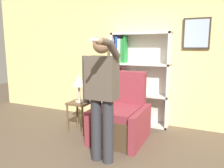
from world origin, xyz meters
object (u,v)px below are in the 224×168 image
object	(u,v)px
side_table	(80,108)
person_standing	(101,92)
armchair	(121,119)
bookcase	(134,79)
table_lamp	(79,82)

from	to	relation	value
side_table	person_standing	bearing A→B (deg)	-42.88
armchair	bookcase	bearing A→B (deg)	95.38
person_standing	armchair	bearing A→B (deg)	92.75
person_standing	table_lamp	bearing A→B (deg)	137.12
bookcase	person_standing	world-z (taller)	bookcase
person_standing	side_table	bearing A→B (deg)	137.12
person_standing	side_table	distance (m)	1.32
side_table	table_lamp	distance (m)	0.50
armchair	table_lamp	bearing A→B (deg)	-179.89
side_table	table_lamp	world-z (taller)	table_lamp
table_lamp	armchair	bearing A→B (deg)	0.11
armchair	person_standing	xyz separation A→B (m)	(0.04, -0.82, 0.63)
side_table	table_lamp	xyz separation A→B (m)	(0.00, 0.00, 0.50)
side_table	table_lamp	bearing A→B (deg)	0.00
side_table	armchair	bearing A→B (deg)	0.11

